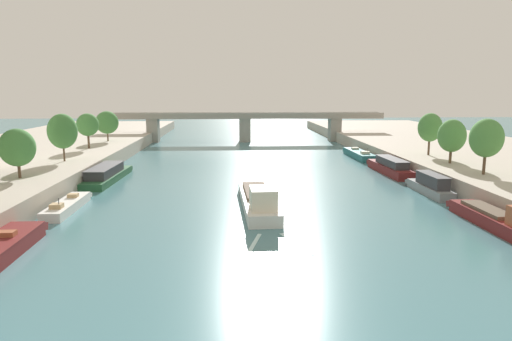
# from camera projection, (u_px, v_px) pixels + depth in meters

# --- Properties ---
(quay_right) EXTENTS (36.00, 170.00, 2.51)m
(quay_right) POSITION_uv_depth(u_px,v_px,m) (495.00, 160.00, 76.91)
(quay_right) COLOR #B7AD9E
(quay_right) RESTS_ON ground
(barge_midriver) EXTENTS (4.06, 18.15, 3.35)m
(barge_midriver) POSITION_uv_depth(u_px,v_px,m) (258.00, 199.00, 50.15)
(barge_midriver) COLOR silver
(barge_midriver) RESTS_ON ground
(wake_behind_barge) EXTENTS (5.60, 5.99, 0.03)m
(wake_behind_barge) POSITION_uv_depth(u_px,v_px,m) (275.00, 244.00, 38.42)
(wake_behind_barge) COLOR silver
(wake_behind_barge) RESTS_ON ground
(moored_boat_left_near) EXTENTS (2.24, 10.93, 2.08)m
(moored_boat_left_near) POSITION_uv_depth(u_px,v_px,m) (67.00, 205.00, 49.40)
(moored_boat_left_near) COLOR silver
(moored_boat_left_near) RESTS_ON ground
(moored_boat_left_end) EXTENTS (3.92, 16.33, 2.29)m
(moored_boat_left_end) POSITION_uv_depth(u_px,v_px,m) (107.00, 174.00, 65.35)
(moored_boat_left_end) COLOR #235633
(moored_boat_left_end) RESTS_ON ground
(moored_boat_right_lone) EXTENTS (2.81, 13.45, 2.98)m
(moored_boat_right_lone) POSITION_uv_depth(u_px,v_px,m) (497.00, 219.00, 42.74)
(moored_boat_right_lone) COLOR maroon
(moored_boat_right_lone) RESTS_ON ground
(moored_boat_right_midway) EXTENTS (2.24, 10.46, 2.65)m
(moored_boat_right_midway) POSITION_uv_depth(u_px,v_px,m) (430.00, 186.00, 56.94)
(moored_boat_right_midway) COLOR gray
(moored_boat_right_midway) RESTS_ON ground
(moored_boat_right_near) EXTENTS (3.02, 14.46, 2.52)m
(moored_boat_right_near) POSITION_uv_depth(u_px,v_px,m) (390.00, 167.00, 71.17)
(moored_boat_right_near) COLOR maroon
(moored_boat_right_near) RESTS_ON ground
(moored_boat_right_second) EXTENTS (2.95, 14.13, 2.40)m
(moored_boat_right_second) POSITION_uv_depth(u_px,v_px,m) (359.00, 154.00, 88.03)
(moored_boat_right_second) COLOR #23666B
(moored_boat_right_second) RESTS_ON ground
(tree_left_second) EXTENTS (4.11, 4.11, 5.90)m
(tree_left_second) POSITION_uv_depth(u_px,v_px,m) (17.00, 148.00, 53.80)
(tree_left_second) COLOR brown
(tree_left_second) RESTS_ON quay_left
(tree_left_third) EXTENTS (4.24, 4.24, 7.00)m
(tree_left_third) POSITION_uv_depth(u_px,v_px,m) (62.00, 131.00, 66.70)
(tree_left_third) COLOR brown
(tree_left_third) RESTS_ON quay_left
(tree_left_distant) EXTENTS (3.92, 3.92, 6.30)m
(tree_left_distant) POSITION_uv_depth(u_px,v_px,m) (88.00, 125.00, 81.62)
(tree_left_distant) COLOR brown
(tree_left_distant) RESTS_ON quay_left
(tree_left_nearest) EXTENTS (4.61, 4.61, 6.17)m
(tree_left_nearest) POSITION_uv_depth(u_px,v_px,m) (107.00, 123.00, 93.62)
(tree_left_nearest) COLOR brown
(tree_left_nearest) RESTS_ON quay_left
(tree_right_third) EXTENTS (4.01, 4.01, 6.94)m
(tree_right_third) POSITION_uv_depth(u_px,v_px,m) (486.00, 138.00, 55.94)
(tree_right_third) COLOR brown
(tree_right_third) RESTS_ON quay_right
(tree_right_midway) EXTENTS (3.91, 3.91, 6.30)m
(tree_right_midway) POSITION_uv_depth(u_px,v_px,m) (452.00, 136.00, 64.83)
(tree_right_midway) COLOR brown
(tree_right_midway) RESTS_ON quay_right
(tree_right_past_mid) EXTENTS (3.81, 3.81, 6.77)m
(tree_right_past_mid) POSITION_uv_depth(u_px,v_px,m) (430.00, 127.00, 73.11)
(tree_right_past_mid) COLOR brown
(tree_right_past_mid) RESTS_ON quay_right
(bridge_far) EXTENTS (70.25, 4.40, 7.36)m
(bridge_far) POSITION_uv_depth(u_px,v_px,m) (245.00, 123.00, 115.63)
(bridge_far) COLOR gray
(bridge_far) RESTS_ON ground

